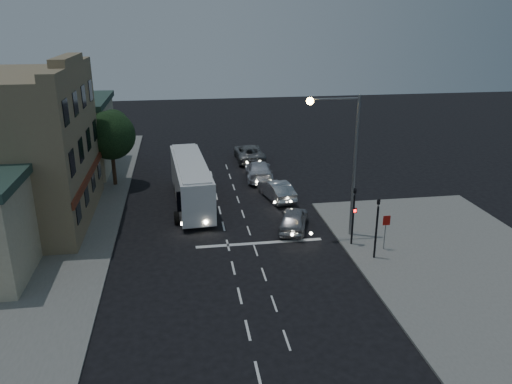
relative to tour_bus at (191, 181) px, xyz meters
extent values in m
plane|color=black|center=(1.99, -9.73, -1.82)|extent=(120.00, 120.00, 0.00)
cube|color=slate|center=(14.99, -13.73, -1.76)|extent=(12.00, 24.00, 0.12)
cube|color=slate|center=(-11.01, -1.73, -1.76)|extent=(12.00, 50.00, 0.12)
cube|color=silver|center=(1.99, -19.73, -1.81)|extent=(0.12, 1.60, 0.01)
cube|color=silver|center=(1.99, -16.73, -1.81)|extent=(0.12, 1.60, 0.01)
cube|color=silver|center=(1.99, -13.73, -1.81)|extent=(0.12, 1.60, 0.01)
cube|color=silver|center=(1.99, -10.73, -1.81)|extent=(0.12, 1.60, 0.01)
cube|color=silver|center=(1.99, -7.73, -1.81)|extent=(0.12, 1.60, 0.01)
cube|color=silver|center=(1.99, -4.73, -1.81)|extent=(0.12, 1.60, 0.01)
cube|color=silver|center=(1.99, -1.73, -1.81)|extent=(0.12, 1.60, 0.01)
cube|color=silver|center=(1.99, 1.27, -1.81)|extent=(0.12, 1.60, 0.01)
cube|color=silver|center=(1.99, 4.27, -1.81)|extent=(0.12, 1.60, 0.01)
cube|color=silver|center=(1.99, 7.27, -1.81)|extent=(0.12, 1.60, 0.01)
cube|color=silver|center=(3.59, -17.73, -1.81)|extent=(0.10, 1.50, 0.01)
cube|color=silver|center=(3.59, -14.73, -1.81)|extent=(0.10, 1.50, 0.01)
cube|color=silver|center=(3.59, -11.73, -1.81)|extent=(0.10, 1.50, 0.01)
cube|color=silver|center=(3.59, -8.73, -1.81)|extent=(0.10, 1.50, 0.01)
cube|color=silver|center=(3.59, -5.73, -1.81)|extent=(0.10, 1.50, 0.01)
cube|color=silver|center=(3.59, -2.73, -1.81)|extent=(0.10, 1.50, 0.01)
cube|color=silver|center=(3.59, 0.27, -1.81)|extent=(0.10, 1.50, 0.01)
cube|color=silver|center=(3.59, 3.27, -1.81)|extent=(0.10, 1.50, 0.01)
cube|color=silver|center=(3.59, 6.27, -1.81)|extent=(0.10, 1.50, 0.01)
cube|color=silver|center=(3.59, 9.27, -1.81)|extent=(0.10, 1.50, 0.01)
cube|color=silver|center=(3.99, -7.73, -1.81)|extent=(8.00, 0.35, 0.01)
cube|color=white|center=(0.00, 0.00, -0.04)|extent=(3.00, 11.05, 2.91)
cube|color=white|center=(0.00, 0.00, 1.46)|extent=(2.62, 10.67, 0.16)
cube|color=black|center=(0.00, -5.42, 0.41)|extent=(2.10, 0.25, 1.37)
cube|color=black|center=(1.15, 0.45, 0.55)|extent=(0.65, 9.09, 0.82)
cube|color=black|center=(-1.15, 0.45, 0.55)|extent=(0.65, 9.09, 0.82)
cube|color=#B22820|center=(1.16, 0.91, -0.45)|extent=(0.36, 5.00, 1.27)
cube|color=#B22820|center=(-1.16, 0.91, -0.45)|extent=(0.36, 5.00, 1.27)
cylinder|color=black|center=(-1.14, -3.82, -1.36)|extent=(0.38, 0.93, 0.91)
cylinder|color=black|center=(1.14, -3.82, -1.36)|extent=(0.38, 0.93, 0.91)
cylinder|color=black|center=(-1.14, 2.28, -1.36)|extent=(0.38, 0.93, 0.91)
cylinder|color=black|center=(1.14, 2.28, -1.36)|extent=(0.38, 0.93, 0.91)
cylinder|color=black|center=(-1.14, 3.82, -1.36)|extent=(0.38, 0.93, 0.91)
cylinder|color=black|center=(1.14, 3.82, -1.36)|extent=(0.38, 0.93, 0.91)
cylinder|color=#FFF2CC|center=(-0.77, -5.48, -1.13)|extent=(0.24, 0.06, 0.24)
cylinder|color=#FFF2CC|center=(0.77, -5.48, -1.13)|extent=(0.24, 0.06, 0.24)
imported|color=#9F9EA3|center=(6.58, -5.93, -1.09)|extent=(3.00, 4.61, 1.46)
imported|color=#BCBCBF|center=(6.57, -0.03, -1.07)|extent=(2.44, 4.73, 1.49)
imported|color=silver|center=(6.01, 5.20, -1.03)|extent=(2.61, 5.54, 1.56)
imported|color=gray|center=(6.01, 11.10, -1.03)|extent=(2.62, 5.68, 1.58)
cylinder|color=black|center=(9.59, -8.93, -0.10)|extent=(0.12, 0.12, 3.20)
imported|color=black|center=(9.59, -8.93, 1.95)|extent=(0.15, 0.18, 0.90)
cube|color=black|center=(9.59, -9.11, 0.60)|extent=(0.25, 0.12, 0.30)
cube|color=#FF0C0C|center=(9.59, -9.18, 0.60)|extent=(0.16, 0.02, 0.18)
cylinder|color=black|center=(10.29, -10.93, -0.10)|extent=(0.12, 0.12, 3.20)
imported|color=black|center=(10.29, -10.93, 1.95)|extent=(0.18, 0.15, 0.90)
cylinder|color=slate|center=(11.29, -9.93, -0.70)|extent=(0.06, 0.06, 2.00)
cube|color=#A50E09|center=(11.29, -10.00, 0.20)|extent=(0.45, 0.03, 0.60)
cylinder|color=slate|center=(9.99, -7.53, 2.80)|extent=(0.20, 0.20, 9.00)
cylinder|color=slate|center=(8.49, -7.53, 7.10)|extent=(3.00, 0.12, 0.12)
sphere|color=#FFBF59|center=(6.99, -7.53, 7.00)|extent=(0.44, 0.44, 0.44)
cube|color=#816C51|center=(-12.01, -1.73, 3.30)|extent=(10.00, 12.00, 10.00)
cube|color=#816C51|center=(-7.51, -1.73, 8.55)|extent=(1.00, 12.00, 0.50)
cube|color=#816C51|center=(-7.51, -1.73, 9.05)|extent=(1.00, 6.00, 0.50)
cube|color=maroon|center=(-6.96, -1.73, 1.30)|extent=(0.15, 12.00, 0.50)
cube|color=black|center=(-6.99, -6.23, 0.50)|extent=(0.06, 1.30, 1.50)
cube|color=black|center=(-6.99, -3.23, 0.50)|extent=(0.06, 1.30, 1.50)
cube|color=black|center=(-6.99, -0.23, 0.50)|extent=(0.06, 1.30, 1.50)
cube|color=black|center=(-6.99, 2.77, 0.50)|extent=(0.06, 1.30, 1.50)
cube|color=black|center=(-6.99, -6.23, 3.50)|extent=(0.06, 1.30, 1.50)
cube|color=black|center=(-6.99, -3.23, 3.50)|extent=(0.06, 1.30, 1.50)
cube|color=black|center=(-6.99, -0.23, 3.50)|extent=(0.06, 1.30, 1.50)
cube|color=black|center=(-6.99, 2.77, 3.50)|extent=(0.06, 1.30, 1.50)
cube|color=black|center=(-6.99, -6.23, 6.50)|extent=(0.06, 1.30, 1.50)
cube|color=black|center=(-6.99, -3.23, 6.50)|extent=(0.06, 1.30, 1.50)
cube|color=black|center=(-6.99, -0.23, 6.50)|extent=(0.06, 1.30, 1.50)
cube|color=black|center=(-6.99, 2.77, 6.50)|extent=(0.06, 1.30, 1.50)
cube|color=tan|center=(-11.51, 10.27, 1.30)|extent=(9.00, 9.00, 6.00)
cube|color=#284138|center=(-11.51, 10.27, 4.55)|extent=(9.40, 9.40, 0.50)
cylinder|color=black|center=(-6.21, 5.27, -0.30)|extent=(0.32, 0.32, 2.80)
sphere|color=black|center=(-6.21, 5.27, 2.50)|extent=(4.00, 4.00, 4.00)
sphere|color=#294F23|center=(-6.01, 5.87, 3.20)|extent=(2.60, 2.60, 2.60)
sphere|color=black|center=(-6.51, 4.67, 2.90)|extent=(2.40, 2.40, 2.40)
camera|label=1|loc=(-0.60, -35.86, 11.74)|focal=35.00mm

